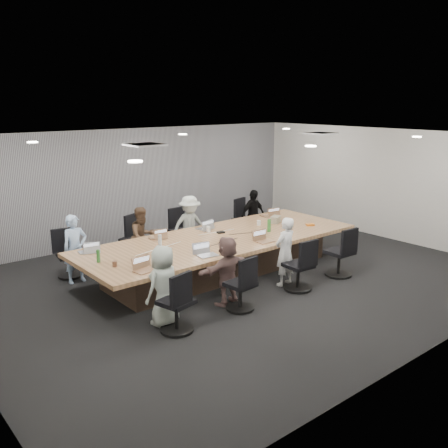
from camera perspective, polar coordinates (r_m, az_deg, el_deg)
floor at (r=10.10m, az=1.45°, el=-6.22°), size 10.00×8.00×0.00m
ceiling at (r=9.50m, az=1.55°, el=9.83°), size 10.00×8.00×0.00m
wall_back at (r=12.94m, az=-10.20°, el=4.51°), size 10.00×0.00×2.80m
wall_front at (r=7.27m, az=22.62°, el=-3.85°), size 10.00×0.00×2.80m
wall_right at (r=13.46m, az=17.87°, el=4.41°), size 0.00×8.00×2.80m
curtain at (r=12.87m, az=-10.02°, el=4.46°), size 9.80×0.04×2.80m
conference_table at (r=10.33m, az=-0.35°, el=-3.39°), size 6.00×2.20×0.74m
chair_0 at (r=10.52m, az=-17.27°, el=-3.85°), size 0.59×0.59×0.76m
chair_1 at (r=11.11m, az=-10.15°, el=-2.16°), size 0.75×0.75×0.87m
chair_2 at (r=11.74m, az=-4.89°, el=-1.17°), size 0.61×0.61×0.85m
chair_3 at (r=12.91m, az=2.26°, el=0.18°), size 0.65×0.65×0.81m
chair_4 at (r=7.79m, az=-5.47°, el=-9.40°), size 0.66×0.66×0.82m
chair_5 at (r=8.53m, az=1.87°, el=-7.39°), size 0.56×0.56×0.76m
chair_6 at (r=9.48m, az=8.48°, el=-5.16°), size 0.59×0.59×0.81m
chair_7 at (r=10.37m, az=13.03°, el=-3.58°), size 0.59×0.59×0.84m
person_0 at (r=10.12m, az=-16.63°, el=-2.74°), size 0.50×0.34×1.35m
laptop_0 at (r=9.62m, az=-15.37°, el=-3.08°), size 0.34×0.27×0.02m
person_1 at (r=10.76m, az=-9.28°, el=-1.47°), size 0.68×0.56×1.30m
laptop_1 at (r=10.28m, az=-7.75°, el=-1.59°), size 0.31×0.24×0.02m
person_2 at (r=11.39m, az=-3.91°, el=-0.22°), size 0.97×0.66×1.39m
laptop_2 at (r=10.95m, az=-2.24°, el=-0.49°), size 0.39×0.30×0.02m
person_3 at (r=12.60m, az=3.32°, el=1.00°), size 0.78×0.34×1.31m
laptop_3 at (r=12.19m, az=5.08°, el=0.97°), size 0.38×0.29×0.02m
person_4 at (r=7.97m, az=-6.93°, el=-6.99°), size 0.72×0.55×1.30m
laptop_4 at (r=8.38m, az=-8.99°, el=-5.29°), size 0.38×0.29×0.02m
person_5 at (r=8.70m, az=0.36°, el=-5.32°), size 1.18×0.52×1.23m
laptop_5 at (r=9.06m, az=-1.87°, el=-3.61°), size 0.39×0.29×0.02m
person_6 at (r=9.62m, az=6.99°, el=-3.14°), size 0.51×0.35×1.34m
laptop_6 at (r=9.97m, az=4.73°, el=-2.00°), size 0.36×0.25×0.02m
bottle_green_left at (r=8.95m, az=-14.18°, el=-3.58°), size 0.07×0.07×0.22m
bottle_green_right at (r=10.71m, az=5.17°, el=-0.18°), size 0.10×0.10×0.27m
bottle_clear at (r=9.66m, az=-7.34°, el=-1.92°), size 0.09×0.09×0.24m
cup_white_far at (r=10.67m, az=-1.79°, el=-0.63°), size 0.11×0.11×0.11m
cup_white_near at (r=11.27m, az=4.01°, el=0.14°), size 0.11×0.11×0.11m
mug_brown at (r=8.68m, az=-12.39°, el=-4.47°), size 0.10×0.10×0.10m
mic_left at (r=9.84m, az=-0.09°, el=-2.14°), size 0.16×0.12×0.03m
mic_right at (r=10.59m, az=-0.37°, el=-0.95°), size 0.18×0.14×0.03m
stapler at (r=10.13m, az=3.90°, el=-1.62°), size 0.14×0.05×0.05m
canvas_bag at (r=11.53m, az=5.91°, el=0.53°), size 0.33×0.28×0.15m
snack_packet at (r=11.38m, az=9.81°, el=-0.08°), size 0.21×0.18×0.04m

